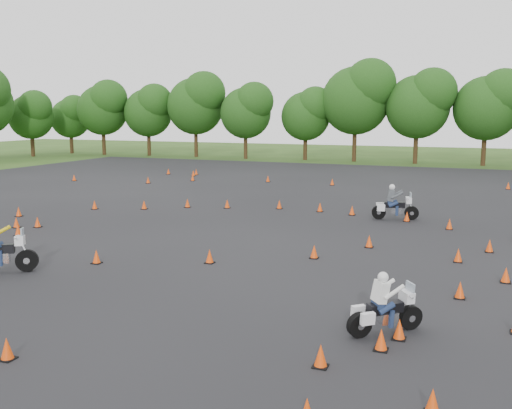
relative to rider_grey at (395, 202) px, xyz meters
The scene contains 6 objects.
ground 10.52m from the rider_grey, 119.08° to the right, with size 140.00×140.00×0.00m, color #2D5119.
asphalt_pad 6.05m from the rider_grey, 148.19° to the right, with size 62.00×62.00×0.00m, color black.
treeline 26.63m from the rider_grey, 96.63° to the left, with size 87.04×32.41×11.06m.
traffic_cones 6.32m from the rider_grey, 146.72° to the right, with size 36.56×33.31×0.45m.
rider_grey is the anchor object (origin of this frame).
rider_white 14.64m from the rider_grey, 83.06° to the right, with size 1.95×0.60×1.51m, color silver, non-canonical shape.
Camera 1 is at (8.68, -18.12, 5.05)m, focal length 40.00 mm.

